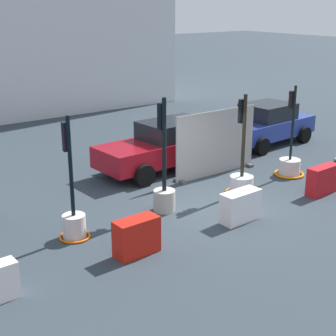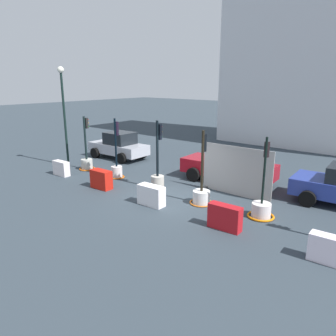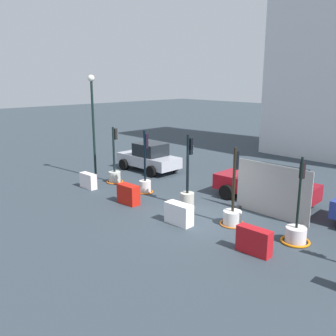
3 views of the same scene
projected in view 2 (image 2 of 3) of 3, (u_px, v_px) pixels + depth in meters
The scene contains 16 objects.
ground_plane at pixel (172, 197), 13.96m from camera, with size 120.00×120.00×0.00m, color #303A43.
traffic_light_0 at pixel (87, 161), 18.16m from camera, with size 0.89×0.89×2.99m.
traffic_light_1 at pixel (117, 167), 16.62m from camera, with size 0.77×0.77×3.06m.
traffic_light_2 at pixel (158, 174), 14.91m from camera, with size 0.60×0.60×3.16m.
traffic_light_3 at pixel (202, 193), 13.11m from camera, with size 0.96×0.96×3.01m.
traffic_light_4 at pixel (261, 208), 11.81m from camera, with size 0.99×0.99×2.99m.
construction_barrier_0 at pixel (61, 168), 17.03m from camera, with size 1.02×0.42×0.77m.
construction_barrier_1 at pixel (101, 179), 14.97m from camera, with size 1.07×0.52×0.87m.
construction_barrier_2 at pixel (151, 195), 12.95m from camera, with size 1.15×0.52×0.82m.
construction_barrier_3 at pixel (225, 217), 10.84m from camera, with size 1.16×0.44×0.86m.
construction_barrier_4 at pixel (330, 250), 8.81m from camera, with size 1.12×0.45×0.80m.
car_silver_hatchback at pixel (119, 146), 20.71m from camera, with size 4.02×2.20×1.69m.
car_red_compact at pixel (231, 166), 15.74m from camera, with size 4.65×2.31×1.65m.
building_main_facade at pixel (334, 25), 23.04m from camera, with size 15.09×7.13×17.31m.
street_lamp_post at pixel (63, 103), 18.18m from camera, with size 0.36×0.36×5.62m.
site_fence_panel at pixel (236, 172), 13.95m from camera, with size 3.30×0.50×2.16m.
Camera 2 is at (8.33, -10.16, 4.88)m, focal length 34.52 mm.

